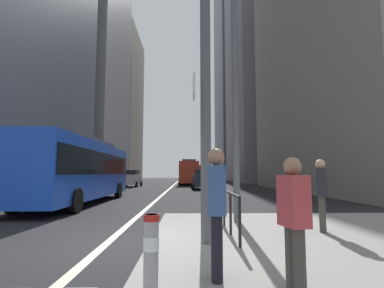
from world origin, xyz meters
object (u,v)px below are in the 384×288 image
at_px(car_oncoming_far, 131,178).
at_px(city_bus_red_distant, 194,172).
at_px(city_bus_blue_oncoming, 80,168).
at_px(street_lamp_post, 235,53).
at_px(city_bus_red_receding, 189,171).
at_px(car_receding_near, 191,177).
at_px(pedestrian_far, 216,205).
at_px(pedestrian_walking, 294,218).
at_px(bollard_left, 151,249).
at_px(traffic_signal_gantry, 116,55).
at_px(car_oncoming_mid, 91,180).
at_px(pedestrian_waiting, 321,191).
at_px(car_receding_far, 202,179).

bearing_deg(car_oncoming_far, city_bus_red_distant, 73.64).
distance_m(city_bus_blue_oncoming, street_lamp_post, 10.28).
distance_m(city_bus_red_receding, car_receding_near, 9.08).
bearing_deg(city_bus_blue_oncoming, pedestrian_far, -62.19).
height_order(city_bus_red_distant, car_receding_near, city_bus_red_distant).
height_order(car_oncoming_far, pedestrian_walking, car_oncoming_far).
bearing_deg(city_bus_red_distant, bollard_left, -91.79).
relative_size(city_bus_red_receding, traffic_signal_gantry, 1.77).
relative_size(car_oncoming_far, pedestrian_far, 2.49).
xyz_separation_m(city_bus_blue_oncoming, car_receding_near, (6.31, 35.26, -0.85)).
height_order(city_bus_blue_oncoming, traffic_signal_gantry, traffic_signal_gantry).
relative_size(car_receding_near, bollard_left, 4.75).
bearing_deg(city_bus_blue_oncoming, car_oncoming_mid, 104.86).
xyz_separation_m(city_bus_red_receding, car_oncoming_mid, (-8.74, -15.29, -0.84)).
bearing_deg(car_oncoming_mid, city_bus_red_receding, 60.27).
distance_m(bollard_left, pedestrian_walking, 1.75).
bearing_deg(city_bus_red_distant, pedestrian_waiting, -87.98).
bearing_deg(traffic_signal_gantry, car_oncoming_far, 99.95).
distance_m(city_bus_blue_oncoming, car_oncoming_far, 19.27).
relative_size(car_receding_far, street_lamp_post, 0.57).
distance_m(city_bus_red_distant, pedestrian_walking, 58.06).
distance_m(car_oncoming_far, bollard_left, 31.55).
height_order(city_bus_red_distant, car_receding_far, city_bus_red_distant).
height_order(city_bus_blue_oncoming, car_receding_far, city_bus_blue_oncoming).
distance_m(car_receding_near, car_oncoming_far, 17.59).
bearing_deg(city_bus_blue_oncoming, traffic_signal_gantry, -66.39).
height_order(traffic_signal_gantry, pedestrian_far, traffic_signal_gantry).
distance_m(pedestrian_waiting, pedestrian_far, 4.30).
xyz_separation_m(car_receding_near, pedestrian_waiting, (2.57, -43.44, 0.14)).
bearing_deg(traffic_signal_gantry, pedestrian_far, -46.89).
distance_m(car_oncoming_far, pedestrian_far, 31.36).
height_order(car_receding_far, pedestrian_far, car_receding_far).
relative_size(city_bus_blue_oncoming, bollard_left, 12.52).
bearing_deg(car_oncoming_far, pedestrian_far, -77.23).
relative_size(city_bus_red_distant, bollard_left, 11.67).
bearing_deg(pedestrian_far, pedestrian_waiting, 47.67).
distance_m(city_bus_blue_oncoming, car_oncoming_mid, 11.35).
height_order(bollard_left, pedestrian_walking, pedestrian_walking).
xyz_separation_m(city_bus_red_distant, pedestrian_far, (-0.98, -57.54, -0.71)).
xyz_separation_m(street_lamp_post, pedestrian_waiting, (1.82, -1.54, -4.15)).
height_order(city_bus_blue_oncoming, pedestrian_walking, city_bus_blue_oncoming).
relative_size(pedestrian_waiting, pedestrian_walking, 1.09).
bearing_deg(traffic_signal_gantry, car_oncoming_mid, 108.99).
bearing_deg(bollard_left, car_receding_near, 88.60).
bearing_deg(street_lamp_post, city_bus_blue_oncoming, 136.76).
relative_size(car_oncoming_far, street_lamp_post, 0.55).
relative_size(traffic_signal_gantry, street_lamp_post, 0.75).
distance_m(city_bus_red_receding, car_receding_far, 12.12).
distance_m(city_bus_red_distant, pedestrian_waiting, 54.41).
distance_m(city_bus_red_receding, pedestrian_far, 37.59).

